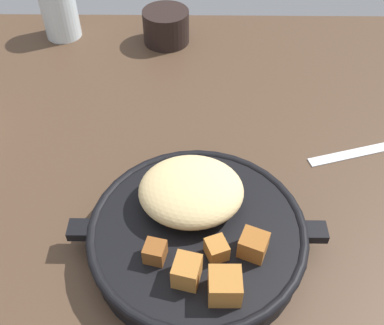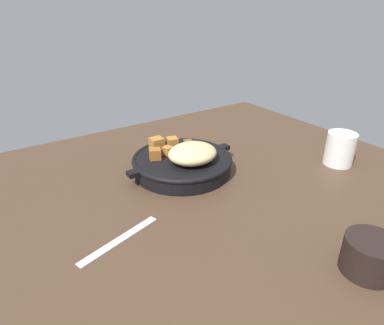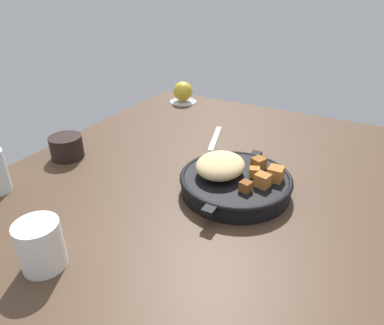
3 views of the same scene
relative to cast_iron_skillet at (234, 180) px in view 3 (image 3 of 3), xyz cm
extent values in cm
cube|color=#473323|center=(0.83, 8.24, -4.26)|extent=(116.01, 95.45, 2.40)
cylinder|color=black|center=(0.08, -0.41, -1.08)|extent=(24.66, 24.66, 3.97)
torus|color=black|center=(0.08, -0.41, 0.58)|extent=(25.37, 25.37, 1.20)
cube|color=black|center=(13.62, -0.41, 0.31)|extent=(2.64, 2.40, 1.20)
cube|color=black|center=(-13.47, -0.41, 0.31)|extent=(2.64, 2.40, 1.20)
ellipsoid|color=#DBBC7F|center=(-0.68, 3.17, 3.19)|extent=(12.25, 10.77, 4.58)
cube|color=#A86B2D|center=(2.14, -3.95, 1.98)|extent=(2.84, 2.93, 2.15)
cube|color=#A86B2D|center=(-0.99, -6.85, 2.36)|extent=(3.28, 3.47, 2.92)
cube|color=brown|center=(-4.42, -4.38, 2.01)|extent=(2.65, 2.62, 2.21)
cube|color=#A86B2D|center=(2.81, -8.52, 2.47)|extent=(3.30, 3.17, 3.14)
cube|color=#935623|center=(6.07, -3.53, 2.24)|extent=(3.64, 3.55, 2.67)
cylinder|color=#B7BABF|center=(49.07, 41.59, -2.76)|extent=(10.45, 10.45, 0.60)
sphere|color=gold|center=(49.07, 41.59, 1.24)|extent=(7.40, 7.40, 7.40)
cube|color=silver|center=(24.46, 16.18, -2.88)|extent=(17.37, 6.51, 0.36)
cylinder|color=white|center=(-36.87, 19.32, 1.32)|extent=(7.45, 7.45, 8.76)
cylinder|color=black|center=(-5.92, 45.95, -0.01)|extent=(8.62, 8.62, 6.11)
camera|label=1|loc=(-0.19, -30.48, 43.06)|focal=42.09mm
camera|label=2|loc=(41.00, 64.29, 37.07)|focal=31.36mm
camera|label=3|loc=(-63.68, -24.05, 41.09)|focal=32.68mm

